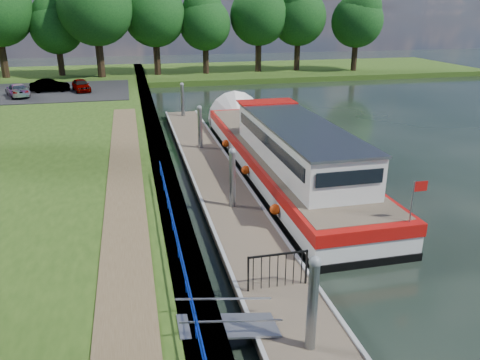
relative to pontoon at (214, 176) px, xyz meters
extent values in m
plane|color=black|center=(0.00, -13.00, -0.18)|extent=(160.00, 160.00, 0.00)
cube|color=#473D2D|center=(-2.55, 2.00, 0.20)|extent=(1.10, 90.00, 0.78)
cube|color=#2C4A15|center=(12.00, 39.00, 0.12)|extent=(60.00, 18.00, 0.60)
cube|color=brown|center=(-4.40, -5.00, 0.62)|extent=(1.60, 40.00, 0.05)
cube|color=black|center=(-11.00, 25.00, 0.62)|extent=(14.00, 12.00, 0.06)
cube|color=#0C2DBF|center=(-2.75, -10.00, 1.29)|extent=(0.04, 18.00, 0.04)
cube|color=#0C2DBF|center=(-2.75, -10.00, 0.94)|extent=(0.03, 18.00, 0.03)
cylinder|color=#0C2DBF|center=(-2.75, -13.00, 0.95)|extent=(0.04, 0.04, 0.72)
cylinder|color=#0C2DBF|center=(-2.75, -11.00, 0.95)|extent=(0.04, 0.04, 0.72)
cylinder|color=#0C2DBF|center=(-2.75, -9.00, 0.95)|extent=(0.04, 0.04, 0.72)
cylinder|color=#0C2DBF|center=(-2.75, -7.00, 0.95)|extent=(0.04, 0.04, 0.72)
cylinder|color=#0C2DBF|center=(-2.75, -5.00, 0.95)|extent=(0.04, 0.04, 0.72)
cylinder|color=#0C2DBF|center=(-2.75, -3.00, 0.95)|extent=(0.04, 0.04, 0.72)
cylinder|color=#0C2DBF|center=(-2.75, -1.00, 0.95)|extent=(0.04, 0.04, 0.72)
cube|color=brown|center=(0.00, 0.00, 0.10)|extent=(2.50, 30.00, 0.24)
cube|color=#9EA0A3|center=(0.00, -12.00, -0.13)|extent=(2.30, 5.00, 0.30)
cube|color=#9EA0A3|center=(0.00, -4.00, -0.13)|extent=(2.30, 5.00, 0.30)
cube|color=#9EA0A3|center=(0.00, 4.00, -0.13)|extent=(2.30, 5.00, 0.30)
cube|color=#9EA0A3|center=(0.00, 12.00, -0.13)|extent=(2.30, 5.00, 0.30)
cube|color=#9EA0A3|center=(1.19, 0.00, 0.25)|extent=(0.12, 30.00, 0.06)
cube|color=#9EA0A3|center=(-1.19, 0.00, 0.25)|extent=(0.12, 30.00, 0.06)
cylinder|color=gray|center=(0.00, -13.50, 0.92)|extent=(0.26, 0.26, 3.40)
sphere|color=gray|center=(0.00, -13.50, 2.62)|extent=(0.30, 0.30, 0.30)
cylinder|color=gray|center=(0.00, -4.50, 0.92)|extent=(0.26, 0.26, 3.40)
sphere|color=gray|center=(0.00, -4.50, 2.62)|extent=(0.30, 0.30, 0.30)
cylinder|color=gray|center=(0.00, 4.50, 0.92)|extent=(0.26, 0.26, 3.40)
sphere|color=gray|center=(0.00, 4.50, 2.62)|extent=(0.30, 0.30, 0.30)
cylinder|color=gray|center=(0.00, 13.50, 0.92)|extent=(0.26, 0.26, 3.40)
sphere|color=gray|center=(0.00, 13.50, 2.62)|extent=(0.30, 0.30, 0.30)
cube|color=#A5A8AD|center=(-1.85, -12.50, 0.42)|extent=(2.58, 1.00, 0.43)
cube|color=#A5A8AD|center=(-1.85, -12.98, 0.92)|extent=(2.58, 0.04, 0.41)
cube|color=#A5A8AD|center=(-1.85, -12.02, 0.92)|extent=(2.58, 0.04, 0.41)
cube|color=black|center=(-0.90, -10.80, 0.80)|extent=(0.05, 0.05, 1.15)
cube|color=black|center=(0.90, -10.80, 0.80)|extent=(0.05, 0.05, 1.15)
cube|color=black|center=(0.00, -10.80, 1.34)|extent=(1.85, 0.05, 0.05)
cube|color=black|center=(-0.75, -10.80, 0.80)|extent=(0.02, 0.02, 1.10)
cube|color=black|center=(-0.50, -10.80, 0.80)|extent=(0.02, 0.02, 1.10)
cube|color=black|center=(-0.25, -10.80, 0.80)|extent=(0.02, 0.02, 1.10)
cube|color=black|center=(0.00, -10.80, 0.80)|extent=(0.02, 0.02, 1.10)
cube|color=black|center=(0.25, -10.80, 0.80)|extent=(0.02, 0.02, 1.10)
cube|color=black|center=(0.50, -10.80, 0.80)|extent=(0.02, 0.02, 1.10)
cube|color=black|center=(0.75, -10.80, 0.80)|extent=(0.02, 0.02, 1.10)
cube|color=black|center=(3.60, 0.20, -0.16)|extent=(4.00, 20.00, 0.55)
cube|color=silver|center=(3.60, 0.20, 0.44)|extent=(3.96, 19.90, 0.65)
cube|color=#B10F0C|center=(3.60, 0.20, 1.00)|extent=(4.04, 20.00, 0.48)
cube|color=brown|center=(3.60, 0.20, 1.24)|extent=(3.68, 19.20, 0.04)
cone|color=silver|center=(3.60, 10.60, 0.37)|extent=(4.00, 1.50, 4.00)
cube|color=silver|center=(3.60, -2.30, 2.12)|extent=(3.00, 11.00, 1.75)
cube|color=gray|center=(3.60, -2.30, 3.04)|extent=(3.10, 11.20, 0.10)
cube|color=black|center=(2.08, -2.30, 2.37)|extent=(0.04, 10.00, 0.55)
cube|color=black|center=(5.12, -2.30, 2.37)|extent=(0.04, 10.00, 0.55)
cube|color=black|center=(3.60, 3.25, 2.37)|extent=(2.60, 0.04, 0.55)
cube|color=black|center=(3.60, -7.85, 2.37)|extent=(2.60, 0.04, 0.55)
cube|color=#B10F0C|center=(3.60, 2.90, 3.12)|extent=(3.20, 1.60, 0.06)
cylinder|color=gray|center=(5.10, -9.50, 1.97)|extent=(0.05, 0.05, 1.50)
cube|color=#B10F0C|center=(5.35, -9.50, 2.52)|extent=(0.50, 0.02, 0.35)
sphere|color=#FF4C0E|center=(1.48, -5.80, 0.47)|extent=(0.44, 0.44, 0.44)
sphere|color=#FF4C0E|center=(1.48, -0.80, 0.47)|extent=(0.44, 0.44, 0.44)
sphere|color=#FF4C0E|center=(1.48, 4.20, 0.47)|extent=(0.44, 0.44, 0.44)
imported|color=#594C47|center=(2.40, -5.47, 2.12)|extent=(0.53, 0.70, 1.72)
cylinder|color=#332316|center=(-17.49, 36.36, 2.52)|extent=(0.83, 0.83, 4.21)
cylinder|color=#332316|center=(-11.50, 36.87, 1.97)|extent=(0.70, 0.70, 3.10)
sphere|color=#113914|center=(-11.50, 36.87, 5.92)|extent=(5.85, 5.85, 5.85)
sphere|color=#113914|center=(-11.67, 37.04, 7.39)|extent=(4.65, 4.65, 4.65)
cylinder|color=#332316|center=(-6.89, 34.36, 2.56)|extent=(0.84, 0.84, 4.29)
sphere|color=#113914|center=(-6.89, 34.36, 8.04)|extent=(8.10, 8.10, 8.10)
cylinder|color=#332316|center=(-0.41, 36.36, 2.33)|extent=(0.79, 0.79, 3.83)
sphere|color=#113914|center=(-0.41, 36.36, 7.23)|extent=(7.24, 7.24, 7.24)
cylinder|color=#332316|center=(5.49, 36.09, 2.05)|extent=(0.72, 0.72, 3.26)
sphere|color=#113914|center=(5.49, 36.09, 6.21)|extent=(6.16, 6.16, 6.16)
sphere|color=#113914|center=(5.30, 36.34, 7.75)|extent=(4.89, 4.89, 4.89)
cylinder|color=#332316|center=(12.25, 36.38, 2.30)|extent=(0.78, 0.78, 3.77)
sphere|color=#113914|center=(12.25, 36.38, 7.12)|extent=(7.13, 7.13, 7.13)
sphere|color=#113914|center=(12.38, 36.62, 8.91)|extent=(5.66, 5.66, 5.66)
cylinder|color=#332316|center=(17.42, 36.40, 2.24)|extent=(0.77, 0.77, 3.65)
sphere|color=#113914|center=(17.42, 36.40, 6.90)|extent=(6.89, 6.89, 6.89)
sphere|color=#113914|center=(17.07, 36.41, 8.63)|extent=(5.47, 5.47, 5.47)
cylinder|color=#332316|center=(24.52, 34.52, 2.12)|extent=(0.74, 0.74, 3.41)
sphere|color=#113914|center=(24.52, 34.52, 6.47)|extent=(6.43, 6.43, 6.43)
sphere|color=#113914|center=(24.75, 34.30, 8.08)|extent=(5.11, 5.11, 5.11)
imported|color=#999999|center=(-8.33, 24.35, 1.23)|extent=(2.14, 3.62, 1.15)
imported|color=#999999|center=(-11.16, 24.79, 1.23)|extent=(3.64, 1.57, 1.16)
imported|color=#999999|center=(-13.59, 22.68, 1.22)|extent=(2.84, 4.23, 1.14)
camera|label=1|loc=(-3.83, -22.28, 8.12)|focal=35.00mm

